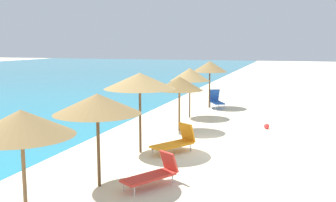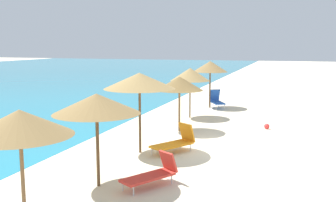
{
  "view_description": "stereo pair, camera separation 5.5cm",
  "coord_description": "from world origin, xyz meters",
  "px_view_note": "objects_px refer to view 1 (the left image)",
  "views": [
    {
      "loc": [
        -14.46,
        -2.5,
        3.9
      ],
      "look_at": [
        1.67,
        2.66,
        1.42
      ],
      "focal_mm": 41.62,
      "sensor_mm": 36.0,
      "label": 1
    },
    {
      "loc": [
        -14.45,
        -2.55,
        3.9
      ],
      "look_at": [
        1.67,
        2.66,
        1.42
      ],
      "focal_mm": 41.62,
      "sensor_mm": 36.0,
      "label": 2
    }
  ],
  "objects_px": {
    "beach_umbrella_2": "(140,81)",
    "beach_umbrella_5": "(210,67)",
    "beach_umbrella_0": "(21,123)",
    "beach_umbrella_4": "(190,74)",
    "lounge_chair_0": "(154,173)",
    "lounge_chair_2": "(176,141)",
    "beach_umbrella_1": "(97,104)",
    "lounge_chair_1": "(216,100)",
    "beach_ball": "(267,126)",
    "beach_umbrella_3": "(179,84)"
  },
  "relations": [
    {
      "from": "lounge_chair_1",
      "to": "beach_umbrella_3",
      "type": "bearing_deg",
      "value": 58.88
    },
    {
      "from": "beach_umbrella_3",
      "to": "lounge_chair_2",
      "type": "bearing_deg",
      "value": -165.86
    },
    {
      "from": "beach_umbrella_0",
      "to": "beach_umbrella_3",
      "type": "relative_size",
      "value": 1.1
    },
    {
      "from": "lounge_chair_1",
      "to": "beach_umbrella_0",
      "type": "bearing_deg",
      "value": 61.07
    },
    {
      "from": "beach_umbrella_1",
      "to": "beach_umbrella_0",
      "type": "bearing_deg",
      "value": -175.67
    },
    {
      "from": "lounge_chair_1",
      "to": "lounge_chair_2",
      "type": "xyz_separation_m",
      "value": [
        -10.19,
        -0.45,
        -0.1
      ]
    },
    {
      "from": "beach_umbrella_2",
      "to": "lounge_chair_1",
      "type": "height_order",
      "value": "beach_umbrella_2"
    },
    {
      "from": "beach_umbrella_2",
      "to": "lounge_chair_2",
      "type": "distance_m",
      "value": 2.57
    },
    {
      "from": "beach_umbrella_1",
      "to": "beach_umbrella_5",
      "type": "distance_m",
      "value": 14.24
    },
    {
      "from": "beach_umbrella_3",
      "to": "beach_ball",
      "type": "distance_m",
      "value": 4.58
    },
    {
      "from": "beach_ball",
      "to": "beach_umbrella_5",
      "type": "bearing_deg",
      "value": 35.89
    },
    {
      "from": "beach_umbrella_2",
      "to": "beach_umbrella_5",
      "type": "distance_m",
      "value": 10.75
    },
    {
      "from": "lounge_chair_1",
      "to": "lounge_chair_2",
      "type": "bearing_deg",
      "value": 64.7
    },
    {
      "from": "beach_umbrella_0",
      "to": "beach_umbrella_2",
      "type": "bearing_deg",
      "value": 3.51
    },
    {
      "from": "beach_umbrella_5",
      "to": "lounge_chair_1",
      "type": "height_order",
      "value": "beach_umbrella_5"
    },
    {
      "from": "beach_umbrella_0",
      "to": "beach_umbrella_3",
      "type": "bearing_deg",
      "value": 0.29
    },
    {
      "from": "beach_umbrella_0",
      "to": "lounge_chair_1",
      "type": "bearing_deg",
      "value": -1.11
    },
    {
      "from": "lounge_chair_1",
      "to": "lounge_chair_0",
      "type": "bearing_deg",
      "value": 65.7
    },
    {
      "from": "beach_umbrella_3",
      "to": "beach_ball",
      "type": "bearing_deg",
      "value": -65.76
    },
    {
      "from": "beach_umbrella_0",
      "to": "beach_umbrella_2",
      "type": "height_order",
      "value": "beach_umbrella_2"
    },
    {
      "from": "beach_umbrella_1",
      "to": "lounge_chair_2",
      "type": "height_order",
      "value": "beach_umbrella_1"
    },
    {
      "from": "beach_umbrella_3",
      "to": "lounge_chair_2",
      "type": "height_order",
      "value": "beach_umbrella_3"
    },
    {
      "from": "lounge_chair_0",
      "to": "lounge_chair_2",
      "type": "bearing_deg",
      "value": -52.33
    },
    {
      "from": "beach_umbrella_4",
      "to": "lounge_chair_0",
      "type": "distance_m",
      "value": 10.47
    },
    {
      "from": "lounge_chair_2",
      "to": "beach_umbrella_4",
      "type": "bearing_deg",
      "value": -47.93
    },
    {
      "from": "beach_umbrella_1",
      "to": "beach_umbrella_3",
      "type": "bearing_deg",
      "value": -1.6
    },
    {
      "from": "beach_umbrella_4",
      "to": "lounge_chair_0",
      "type": "height_order",
      "value": "beach_umbrella_4"
    },
    {
      "from": "lounge_chair_0",
      "to": "beach_umbrella_1",
      "type": "bearing_deg",
      "value": 49.01
    },
    {
      "from": "beach_umbrella_1",
      "to": "beach_umbrella_3",
      "type": "distance_m",
      "value": 7.31
    },
    {
      "from": "lounge_chair_0",
      "to": "lounge_chair_1",
      "type": "distance_m",
      "value": 13.71
    },
    {
      "from": "beach_umbrella_5",
      "to": "lounge_chair_2",
      "type": "distance_m",
      "value": 10.55
    },
    {
      "from": "beach_umbrella_2",
      "to": "beach_umbrella_4",
      "type": "relative_size",
      "value": 1.09
    },
    {
      "from": "lounge_chair_0",
      "to": "beach_umbrella_3",
      "type": "bearing_deg",
      "value": -48.5
    },
    {
      "from": "beach_umbrella_3",
      "to": "lounge_chair_1",
      "type": "relative_size",
      "value": 1.61
    },
    {
      "from": "beach_umbrella_4",
      "to": "lounge_chair_0",
      "type": "xyz_separation_m",
      "value": [
        -10.16,
        -1.61,
        -1.95
      ]
    },
    {
      "from": "beach_umbrella_2",
      "to": "beach_umbrella_3",
      "type": "relative_size",
      "value": 1.17
    },
    {
      "from": "beach_umbrella_2",
      "to": "lounge_chair_1",
      "type": "relative_size",
      "value": 1.89
    },
    {
      "from": "beach_umbrella_5",
      "to": "lounge_chair_0",
      "type": "distance_m",
      "value": 14.01
    },
    {
      "from": "beach_umbrella_0",
      "to": "beach_umbrella_5",
      "type": "distance_m",
      "value": 17.66
    },
    {
      "from": "lounge_chair_0",
      "to": "lounge_chair_2",
      "type": "relative_size",
      "value": 0.96
    },
    {
      "from": "beach_umbrella_2",
      "to": "lounge_chair_2",
      "type": "height_order",
      "value": "beach_umbrella_2"
    },
    {
      "from": "beach_umbrella_4",
      "to": "lounge_chair_1",
      "type": "xyz_separation_m",
      "value": [
        3.53,
        -0.77,
        -1.82
      ]
    },
    {
      "from": "lounge_chair_0",
      "to": "beach_ball",
      "type": "bearing_deg",
      "value": -75.13
    },
    {
      "from": "beach_umbrella_0",
      "to": "beach_umbrella_1",
      "type": "height_order",
      "value": "beach_umbrella_0"
    },
    {
      "from": "lounge_chair_0",
      "to": "lounge_chair_1",
      "type": "height_order",
      "value": "lounge_chair_1"
    },
    {
      "from": "beach_umbrella_0",
      "to": "beach_ball",
      "type": "bearing_deg",
      "value": -16.55
    },
    {
      "from": "beach_umbrella_0",
      "to": "beach_umbrella_5",
      "type": "bearing_deg",
      "value": 0.37
    },
    {
      "from": "beach_umbrella_4",
      "to": "lounge_chair_2",
      "type": "height_order",
      "value": "beach_umbrella_4"
    },
    {
      "from": "lounge_chair_1",
      "to": "beach_umbrella_2",
      "type": "bearing_deg",
      "value": 58.08
    },
    {
      "from": "beach_umbrella_3",
      "to": "lounge_chair_1",
      "type": "xyz_separation_m",
      "value": [
        6.84,
        -0.39,
        -1.67
      ]
    }
  ]
}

